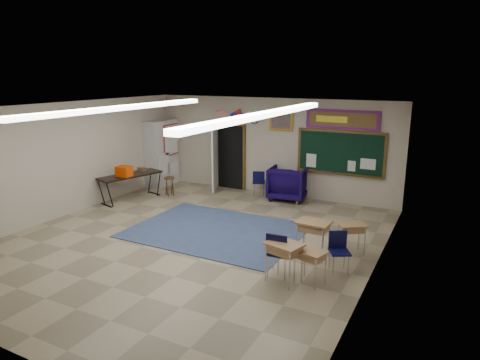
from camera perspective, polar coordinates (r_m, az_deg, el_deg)
The scene contains 24 objects.
floor at distance 9.93m, azimuth -6.59°, elevation -8.02°, with size 9.00×9.00×0.00m, color gray.
back_wall at distance 13.35m, azimuth 4.08°, elevation 4.45°, with size 8.00×0.04×3.00m, color #A79C87.
left_wall at distance 12.15m, azimuth -22.67°, elevation 2.44°, with size 0.04×9.00×3.00m, color #A79C87.
right_wall at distance 8.00m, azimuth 17.63°, elevation -2.71°, with size 0.04×9.00×3.00m, color #A79C87.
ceiling at distance 9.24m, azimuth -7.11°, elevation 9.50°, with size 8.00×9.00×0.04m, color silver.
area_rug at distance 10.46m, azimuth -3.21°, elevation -6.74°, with size 4.00×3.00×0.02m, color #374669.
fluorescent_strips at distance 9.25m, azimuth -7.10°, elevation 9.13°, with size 3.86×6.00×0.10m, color white, non-canonical shape.
doorway at distance 13.96m, azimuth -1.86°, elevation 3.05°, with size 1.10×0.89×2.16m.
chalkboard at distance 12.63m, azimuth 13.22°, elevation 3.39°, with size 2.55×0.14×1.30m.
bulletin_board at distance 12.49m, azimuth 13.48°, elevation 7.84°, with size 2.10×0.05×0.55m.
framed_art_print at distance 13.07m, azimuth 5.51°, elevation 7.98°, with size 0.75×0.05×0.65m.
wall_clock at distance 13.44m, azimuth 1.92°, elevation 8.20°, with size 0.32×0.05×0.32m.
wall_flags at distance 13.79m, azimuth -1.35°, elevation 8.89°, with size 1.16×0.06×0.70m, color red, non-canonical shape.
storage_cabinet at distance 14.75m, azimuth -10.35°, elevation 3.58°, with size 0.59×1.25×2.20m.
wingback_armchair at distance 12.97m, azimuth 6.44°, elevation -0.40°, with size 1.07×1.10×1.00m, color black.
student_chair_reading at distance 13.36m, azimuth 2.54°, elevation -0.35°, with size 0.40×0.40×0.80m, color black, non-canonical shape.
student_chair_desk_a at distance 8.14m, azimuth 5.26°, elevation -9.72°, with size 0.44×0.44×0.88m, color black, non-canonical shape.
student_chair_desk_b at distance 8.48m, azimuth 13.11°, elevation -9.44°, with size 0.39×0.39×0.77m, color black, non-canonical shape.
student_desk_front_left at distance 8.97m, azimuth 9.71°, elevation -7.57°, with size 0.68×0.53×0.79m.
student_desk_front_right at distance 9.36m, azimuth 14.62°, elevation -7.35°, with size 0.69×0.65×0.67m.
student_desk_back_left at distance 7.91m, azimuth 5.87°, elevation -10.61°, with size 0.73×0.62×0.76m.
student_desk_back_right at distance 7.94m, azimuth 9.32°, elevation -11.13°, with size 0.63×0.53×0.64m.
folding_table at distance 13.23m, azimuth -14.37°, elevation -0.78°, with size 1.12×2.01×1.09m.
wooden_stool at distance 13.49m, azimuth -9.37°, elevation -0.82°, with size 0.33×0.33×0.58m.
Camera 1 is at (5.22, -7.59, 3.71)m, focal length 32.00 mm.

